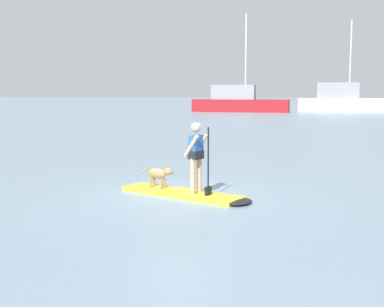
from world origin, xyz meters
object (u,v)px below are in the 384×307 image
paddleboard (189,194)px  dog (159,174)px  moored_boat_far_starboard (239,102)px  person_paddler (196,153)px  moored_boat_far_port (342,101)px

paddleboard → dog: bearing=158.9°
moored_boat_far_starboard → person_paddler: bearing=-81.4°
moored_boat_far_starboard → moored_boat_far_port: size_ratio=1.04×
person_paddler → paddleboard: bearing=158.9°
dog → moored_boat_far_starboard: bearing=97.4°
paddleboard → dog: dog is taller
paddleboard → person_paddler: 1.04m
dog → moored_boat_far_port: 53.97m
dog → moored_boat_far_starboard: (-6.47, 49.68, 0.81)m
paddleboard → moored_boat_far_port: (4.94, 53.99, 1.32)m
dog → moored_boat_far_port: bearing=83.8°
moored_boat_far_starboard → moored_boat_far_port: (12.28, 3.97, 0.10)m
person_paddler → moored_boat_far_port: size_ratio=0.15×
paddleboard → moored_boat_far_starboard: bearing=98.4°
paddleboard → person_paddler: person_paddler is taller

